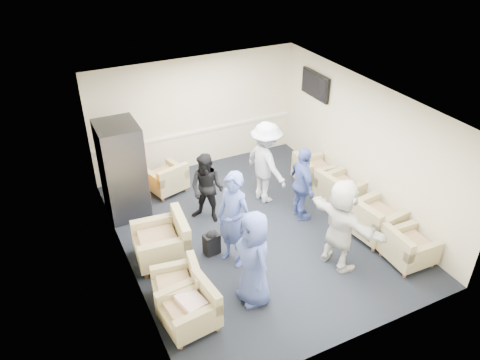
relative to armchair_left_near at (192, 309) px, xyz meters
name	(u,v)px	position (x,y,z in m)	size (l,w,h in m)	color
floor	(255,230)	(1.97, 1.67, -0.31)	(6.00, 6.00, 0.00)	black
ceiling	(258,104)	(1.97, 1.67, 2.39)	(6.00, 6.00, 0.00)	silver
back_wall	(197,114)	(1.97, 4.67, 1.04)	(5.00, 0.02, 2.70)	beige
front_wall	(360,273)	(1.97, -1.33, 1.04)	(5.00, 0.02, 2.70)	beige
left_wall	(122,206)	(-0.53, 1.67, 1.04)	(0.02, 6.00, 2.70)	beige
right_wall	(364,145)	(4.47, 1.67, 1.04)	(0.02, 6.00, 2.70)	beige
chair_rail	(198,131)	(1.97, 4.65, 0.59)	(4.98, 0.04, 0.06)	white
tv	(315,85)	(4.41, 3.47, 1.74)	(0.10, 1.00, 0.58)	black
armchair_left_near	(192,309)	(0.00, 0.00, 0.00)	(0.86, 0.86, 0.62)	tan
armchair_left_mid	(180,287)	(0.01, 0.54, -0.01)	(0.86, 0.86, 0.60)	tan
armchair_left_far	(165,243)	(0.12, 1.66, 0.06)	(1.01, 1.01, 0.74)	tan
armchair_right_near	(407,248)	(3.98, -0.34, 0.00)	(0.80, 0.80, 0.62)	tan
armchair_right_midnear	(372,221)	(3.92, 0.54, 0.04)	(0.99, 0.99, 0.71)	tan
armchair_right_midfar	(338,191)	(3.99, 1.73, 0.02)	(0.94, 0.94, 0.66)	tan
armchair_right_far	(312,172)	(3.95, 2.66, 0.00)	(0.81, 0.81, 0.62)	tan
armchair_corner	(167,180)	(0.88, 3.81, -0.01)	(0.94, 0.94, 0.61)	tan
vending_machine	(123,170)	(-0.12, 3.45, 0.69)	(0.81, 0.95, 2.00)	#4C4C54
backpack	(212,242)	(0.93, 1.43, -0.06)	(0.31, 0.24, 0.49)	black
pillow	(191,302)	(0.00, -0.01, 0.17)	(0.44, 0.33, 0.13)	white
person_front_left	(254,259)	(1.09, 0.07, 0.54)	(0.83, 0.54, 1.70)	#4558A7
person_mid_left	(234,220)	(1.21, 1.05, 0.61)	(0.67, 0.44, 1.84)	#4558A7
person_back_left	(207,189)	(1.28, 2.44, 0.43)	(0.72, 0.56, 1.49)	black
person_back_right	(266,163)	(2.69, 2.59, 0.60)	(1.18, 0.68, 1.82)	white
person_mid_right	(302,184)	(3.02, 1.68, 0.48)	(0.93, 0.39, 1.59)	#4558A7
person_front_right	(341,224)	(2.84, 0.18, 0.56)	(1.62, 0.52, 1.75)	silver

